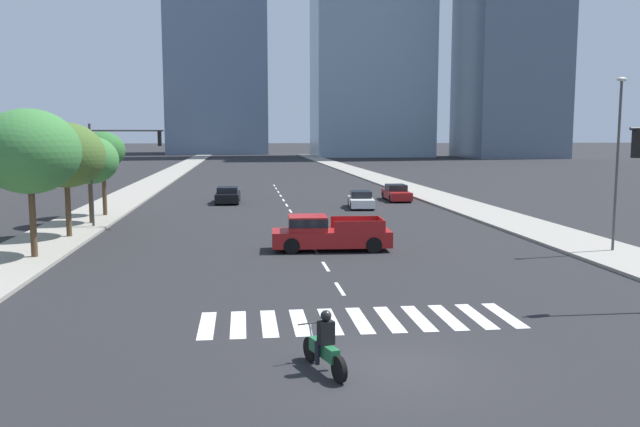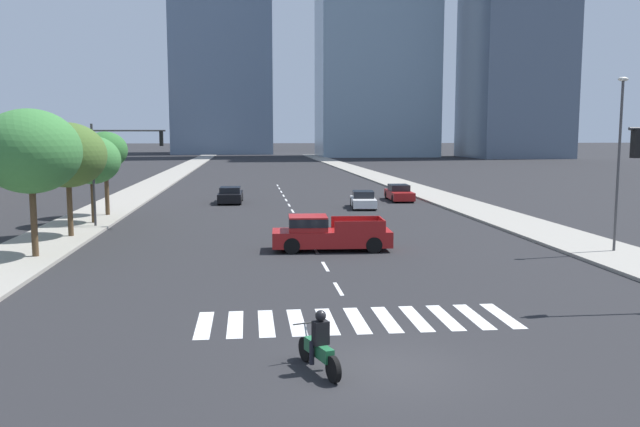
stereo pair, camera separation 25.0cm
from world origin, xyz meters
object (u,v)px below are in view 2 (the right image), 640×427
at_px(street_lamp_east, 619,152).
at_px(street_tree_third, 92,160).
at_px(street_tree_fourth, 105,151).
at_px(street_tree_second, 67,155).
at_px(motorcycle_lead, 319,347).
at_px(traffic_signal_far, 120,156).
at_px(sedan_white_0, 363,200).
at_px(sedan_black_1, 230,195).
at_px(street_tree_nearest, 30,152).
at_px(pickup_truck, 326,233).
at_px(sedan_red_2, 399,193).

relative_size(street_lamp_east, street_tree_third, 1.50).
bearing_deg(street_tree_fourth, street_lamp_east, -32.25).
bearing_deg(street_tree_second, street_lamp_east, -15.69).
bearing_deg(motorcycle_lead, street_tree_fourth, 1.16).
xyz_separation_m(traffic_signal_far, street_lamp_east, (24.30, -11.22, 0.48)).
distance_m(sedan_white_0, traffic_signal_far, 18.67).
height_order(sedan_black_1, street_tree_nearest, street_tree_nearest).
xyz_separation_m(sedan_white_0, street_tree_nearest, (-18.01, -18.51, 4.18)).
height_order(traffic_signal_far, street_tree_third, traffic_signal_far).
bearing_deg(traffic_signal_far, street_lamp_east, -24.79).
relative_size(traffic_signal_far, street_tree_nearest, 0.92).
distance_m(street_tree_nearest, street_tree_second, 5.88).
relative_size(street_lamp_east, street_tree_fourth, 1.43).
distance_m(pickup_truck, street_tree_second, 14.43).
xyz_separation_m(pickup_truck, sedan_black_1, (-5.08, 22.40, -0.20)).
relative_size(sedan_black_1, traffic_signal_far, 0.77).
xyz_separation_m(traffic_signal_far, street_tree_nearest, (-1.94, -9.72, 0.53)).
xyz_separation_m(street_tree_nearest, street_tree_fourth, (0.00, 15.06, -0.34)).
xyz_separation_m(sedan_red_2, street_tree_third, (-21.98, -12.52, 3.35)).
xyz_separation_m(pickup_truck, street_tree_second, (-13.05, 5.00, 3.61)).
height_order(motorcycle_lead, sedan_black_1, motorcycle_lead).
height_order(sedan_white_0, traffic_signal_far, traffic_signal_far).
distance_m(street_tree_nearest, street_tree_third, 11.18).
bearing_deg(sedan_black_1, street_tree_second, 157.09).
height_order(motorcycle_lead, street_tree_second, street_tree_second).
distance_m(street_tree_nearest, street_tree_fourth, 15.06).
xyz_separation_m(motorcycle_lead, sedan_black_1, (-3.03, 38.30, 0.02)).
bearing_deg(street_tree_second, sedan_white_0, 35.07).
bearing_deg(street_lamp_east, sedan_black_1, 126.42).
bearing_deg(street_tree_fourth, street_tree_third, -90.00).
xyz_separation_m(pickup_truck, sedan_white_0, (4.96, 17.64, -0.23)).
height_order(motorcycle_lead, street_tree_third, street_tree_third).
bearing_deg(street_tree_fourth, sedan_white_0, 10.86).
xyz_separation_m(traffic_signal_far, street_tree_third, (-1.94, 1.43, -0.28)).
height_order(pickup_truck, street_tree_second, street_tree_second).
bearing_deg(street_lamp_east, traffic_signal_far, 155.21).
relative_size(traffic_signal_far, street_tree_fourth, 1.08).
bearing_deg(street_tree_second, traffic_signal_far, 63.20).
relative_size(motorcycle_lead, street_tree_nearest, 0.32).
bearing_deg(motorcycle_lead, sedan_white_0, -30.72).
distance_m(sedan_black_1, sedan_red_2, 14.02).
height_order(sedan_black_1, street_tree_third, street_tree_third).
distance_m(street_lamp_east, street_tree_third, 29.15).
height_order(sedan_red_2, street_tree_third, street_tree_third).
relative_size(sedan_white_0, street_tree_fourth, 0.79).
xyz_separation_m(sedan_red_2, street_tree_second, (-21.98, -17.80, 3.81)).
height_order(street_tree_second, street_tree_fourth, street_tree_second).
bearing_deg(sedan_red_2, sedan_black_1, -85.99).
relative_size(sedan_black_1, sedan_red_2, 0.95).
bearing_deg(motorcycle_lead, street_tree_second, 8.84).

